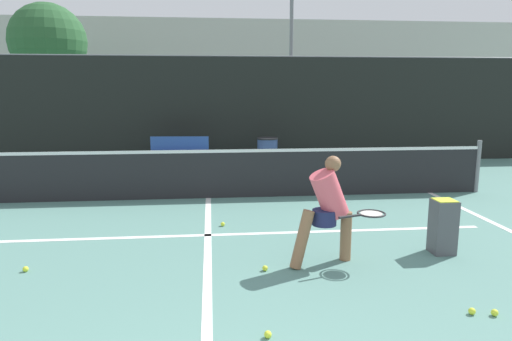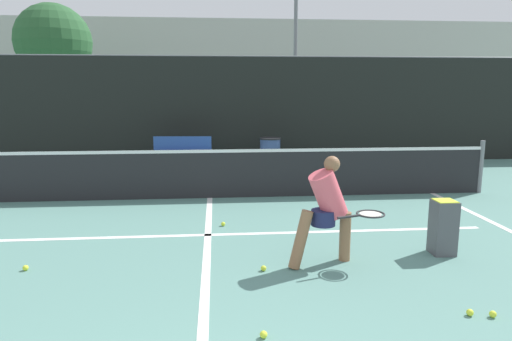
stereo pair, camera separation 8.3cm
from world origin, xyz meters
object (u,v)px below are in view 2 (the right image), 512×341
Objects in this scene: parked_car at (323,133)px; trash_bin at (270,153)px; courtside_bench at (182,152)px; ball_hopper at (443,226)px; player_practicing at (327,207)px.

trash_bin is at bearing -123.11° from parked_car.
ball_hopper is at bearing -55.86° from courtside_bench.
parked_car reaches higher than player_practicing.
ball_hopper is 7.60m from courtside_bench.
ball_hopper is at bearing -77.75° from trash_bin.
parked_car is (4.59, 3.52, 0.13)m from courtside_bench.
parked_car reaches higher than trash_bin.
courtside_bench is 1.91× the size of trash_bin.
player_practicing is 1.87× the size of ball_hopper.
courtside_bench reaches higher than ball_hopper.
trash_bin is at bearing 102.25° from ball_hopper.
courtside_bench is at bearing -178.45° from trash_bin.
player_practicing is at bearing -172.70° from ball_hopper.
player_practicing is at bearing -102.98° from parked_car.
player_practicing is 6.87m from trash_bin.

